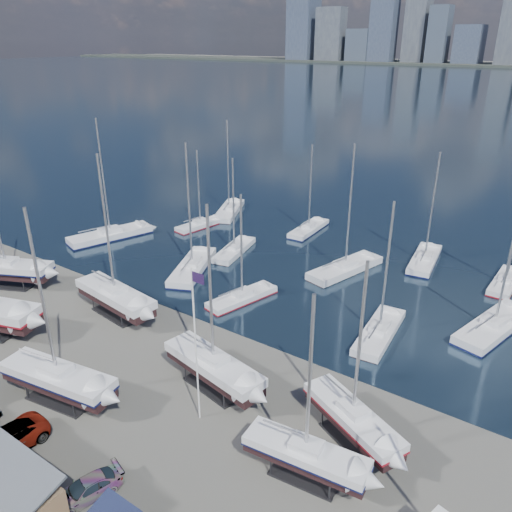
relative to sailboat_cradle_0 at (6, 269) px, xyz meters
The scene contains 22 objects.
ground 26.46m from the sailboat_cradle_0, ahead, with size 1400.00×1400.00×0.00m, color #605E59.
sailboat_cradle_0 is the anchor object (origin of this frame).
sailboat_cradle_2 15.48m from the sailboat_cradle_0, ahead, with size 10.46×4.08×16.58m.
sailboat_cradle_3 23.69m from the sailboat_cradle_0, 22.05° to the right, with size 10.09×4.24×15.82m.
sailboat_cradle_4 30.89m from the sailboat_cradle_0, ahead, with size 9.84×4.34×15.57m.
sailboat_cradle_5 41.67m from the sailboat_cradle_0, ahead, with size 8.34×3.08×13.38m.
sailboat_cradle_6 42.45m from the sailboat_cradle_0, ahead, with size 8.67×5.82×13.88m.
sailboat_moored_0 16.62m from the sailboat_cradle_0, 96.89° to the left, with size 6.69×12.14×17.49m.
sailboat_moored_1 27.81m from the sailboat_cradle_0, 78.69° to the left, with size 3.62×8.36×12.09m.
sailboat_moored_2 35.08m from the sailboat_cradle_0, 81.46° to the left, with size 6.82×10.57×15.53m.
sailboat_moored_3 21.00m from the sailboat_cradle_0, 45.27° to the left, with size 7.19×11.21×16.30m.
sailboat_moored_4 27.18m from the sailboat_cradle_0, 54.87° to the left, with size 4.25×9.07×13.22m.
sailboat_moored_5 40.05m from the sailboat_cradle_0, 60.38° to the left, with size 2.87×9.01×13.32m.
sailboat_moored_6 27.12m from the sailboat_cradle_0, 26.73° to the left, with size 4.37×8.67×12.49m.
sailboat_moored_7 39.31m from the sailboat_cradle_0, 39.83° to the left, with size 5.74×11.20×16.28m.
sailboat_moored_8 49.98m from the sailboat_cradle_0, 41.75° to the left, with size 3.99×10.10×14.69m.
sailboat_moored_9 41.46m from the sailboat_cradle_0, 19.65° to the left, with size 3.40×9.47×14.01m.
sailboat_moored_10 52.31m from the sailboat_cradle_0, 23.91° to the left, with size 5.81×11.58×16.67m.
sailboat_moored_11 56.97m from the sailboat_cradle_0, 34.63° to the left, with size 2.64×8.55×12.68m.
car_c 27.54m from the sailboat_cradle_0, 31.58° to the right, with size 2.71×5.88×1.63m, color gray.
car_d 33.96m from the sailboat_cradle_0, 23.55° to the right, with size 1.80×4.44×1.29m, color gray.
flagpole 32.96m from the sailboat_cradle_0, ahead, with size 1.09×0.12×12.39m.
Camera 1 is at (26.19, -32.58, 26.01)m, focal length 35.00 mm.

